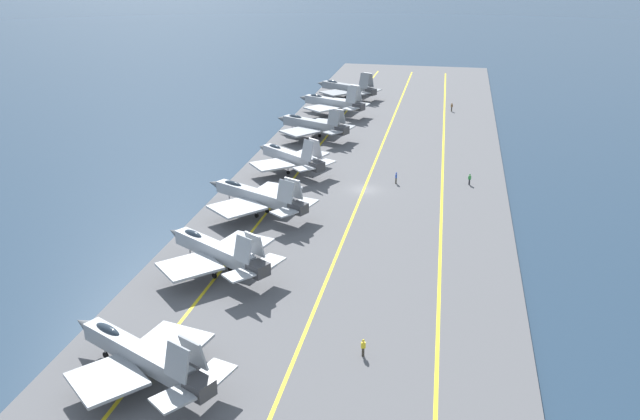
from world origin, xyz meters
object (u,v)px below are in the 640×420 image
at_px(crew_yellow_vest, 363,347).
at_px(parked_jet_fourth, 257,196).
at_px(parked_jet_fifth, 290,157).
at_px(crew_green_vest, 470,179).
at_px(crew_blue_vest, 396,177).
at_px(crew_brown_vest, 452,107).
at_px(parked_jet_second, 141,355).
at_px(parked_jet_third, 217,251).
at_px(parked_jet_seventh, 332,102).
at_px(parked_jet_eighth, 347,88).
at_px(parked_jet_sixth, 312,125).

bearing_deg(crew_yellow_vest, parked_jet_fourth, 31.34).
bearing_deg(parked_jet_fifth, crew_green_vest, -91.48).
bearing_deg(crew_blue_vest, crew_brown_vest, -8.53).
height_order(parked_jet_second, parked_jet_third, parked_jet_third).
bearing_deg(parked_jet_seventh, parked_jet_eighth, -0.90).
bearing_deg(parked_jet_fifth, crew_brown_vest, -27.49).
height_order(parked_jet_sixth, parked_jet_seventh, parked_jet_seventh).
xyz_separation_m(parked_jet_fourth, parked_jet_fifth, (18.15, -0.12, -0.08)).
xyz_separation_m(parked_jet_eighth, crew_blue_vest, (-58.02, -17.00, -1.26)).
xyz_separation_m(parked_jet_second, parked_jet_fourth, (37.30, 0.99, 0.12)).
height_order(parked_jet_seventh, crew_green_vest, parked_jet_seventh).
distance_m(parked_jet_fifth, parked_jet_sixth, 19.96).
height_order(parked_jet_third, crew_yellow_vest, parked_jet_third).
xyz_separation_m(parked_jet_second, parked_jet_third, (19.87, 0.47, 0.20)).
height_order(parked_jet_third, crew_brown_vest, parked_jet_third).
distance_m(parked_jet_fifth, parked_jet_eighth, 55.75).
height_order(parked_jet_second, parked_jet_fourth, parked_jet_fourth).
xyz_separation_m(parked_jet_second, crew_brown_vest, (101.82, -23.26, -1.39)).
distance_m(parked_jet_eighth, crew_green_vest, 62.96).
height_order(parked_jet_second, parked_jet_eighth, parked_jet_eighth).
bearing_deg(crew_green_vest, parked_jet_third, 141.99).
bearing_deg(parked_jet_fifth, parked_jet_fourth, 179.61).
relative_size(parked_jet_seventh, parked_jet_eighth, 0.98).
relative_size(parked_jet_fourth, crew_yellow_vest, 9.93).
xyz_separation_m(crew_green_vest, crew_blue_vest, (-1.55, 10.81, 0.04)).
xyz_separation_m(parked_jet_eighth, crew_green_vest, (-56.47, -27.81, -1.29)).
xyz_separation_m(parked_jet_fourth, crew_green_vest, (17.43, -27.77, -1.59)).
bearing_deg(crew_yellow_vest, crew_green_vest, -11.10).
bearing_deg(parked_jet_sixth, crew_blue_vest, -141.73).
bearing_deg(parked_jet_sixth, crew_green_vest, -126.10).
distance_m(crew_brown_vest, crew_blue_vest, 49.19).
height_order(parked_jet_fifth, parked_jet_seventh, parked_jet_seventh).
height_order(crew_green_vest, crew_blue_vest, crew_blue_vest).
xyz_separation_m(parked_jet_fourth, crew_blue_vest, (15.88, -16.96, -1.55)).
relative_size(parked_jet_fifth, crew_blue_vest, 8.16).
bearing_deg(crew_blue_vest, parked_jet_seventh, 22.97).
xyz_separation_m(parked_jet_sixth, crew_yellow_vest, (-68.35, -18.99, -1.60)).
height_order(parked_jet_eighth, crew_brown_vest, parked_jet_eighth).
distance_m(parked_jet_sixth, parked_jet_seventh, 18.52).
bearing_deg(parked_jet_third, parked_jet_fifth, 0.64).
bearing_deg(parked_jet_third, crew_yellow_vest, -125.62).
bearing_deg(parked_jet_sixth, parked_jet_fifth, -178.00).
xyz_separation_m(parked_jet_fifth, parked_jet_sixth, (19.95, 0.70, 0.10)).
bearing_deg(crew_green_vest, parked_jet_second, 153.93).
bearing_deg(crew_green_vest, parked_jet_seventh, 35.63).
relative_size(parked_jet_second, parked_jet_third, 1.07).
distance_m(parked_jet_fourth, crew_brown_vest, 68.95).
xyz_separation_m(parked_jet_seventh, crew_brown_vest, (7.91, -24.57, -1.58)).
bearing_deg(crew_green_vest, crew_yellow_vest, 168.90).
bearing_deg(parked_jet_fourth, crew_brown_vest, -20.60).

